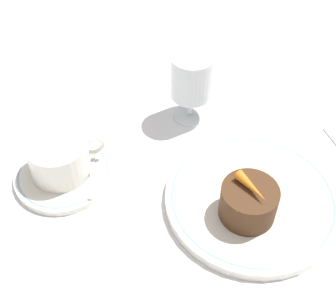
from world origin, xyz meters
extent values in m
plane|color=white|center=(0.00, 0.00, 0.00)|extent=(3.00, 3.00, 0.00)
cylinder|color=white|center=(0.01, -0.06, 0.01)|extent=(0.25, 0.25, 0.01)
torus|color=#8CB2D1|center=(0.01, -0.06, 0.01)|extent=(0.23, 0.23, 0.00)
cylinder|color=white|center=(-0.22, 0.10, 0.01)|extent=(0.15, 0.15, 0.01)
torus|color=#8CB2D1|center=(-0.22, 0.10, 0.01)|extent=(0.13, 0.13, 0.00)
cylinder|color=white|center=(-0.22, 0.10, 0.04)|extent=(0.09, 0.09, 0.06)
cylinder|color=#9E7A4C|center=(-0.22, 0.10, 0.04)|extent=(0.08, 0.08, 0.05)
torus|color=white|center=(-0.17, 0.10, 0.04)|extent=(0.04, 0.01, 0.04)
cube|color=silver|center=(-0.19, 0.07, 0.01)|extent=(0.03, 0.08, 0.00)
ellipsoid|color=silver|center=(-0.17, 0.12, 0.01)|extent=(0.02, 0.03, 0.00)
cylinder|color=silver|center=(0.01, 0.14, 0.00)|extent=(0.06, 0.06, 0.01)
cylinder|color=silver|center=(0.01, 0.14, 0.03)|extent=(0.01, 0.01, 0.04)
cylinder|color=silver|center=(0.01, 0.14, 0.08)|extent=(0.07, 0.07, 0.07)
cylinder|color=maroon|center=(0.01, 0.14, 0.07)|extent=(0.06, 0.06, 0.04)
cylinder|color=#4C2D19|center=(-0.01, -0.08, 0.04)|extent=(0.08, 0.08, 0.05)
cone|color=orange|center=(-0.01, -0.08, 0.07)|extent=(0.02, 0.05, 0.01)
camera|label=1|loc=(-0.26, -0.38, 0.54)|focal=50.00mm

